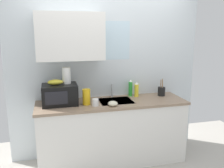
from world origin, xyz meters
TOP-DOWN VIEW (x-y plane):
  - kitchen_wall_assembly at (-0.10, 0.31)m, footprint 2.85×0.42m
  - counter_unit at (0.00, 0.00)m, footprint 2.08×0.63m
  - sink_faucet at (0.06, 0.24)m, footprint 0.03×0.03m
  - microwave at (-0.70, 0.05)m, footprint 0.46×0.35m
  - banana_bunch at (-0.75, 0.05)m, footprint 0.20×0.11m
  - paper_towel_roll at (-0.60, 0.10)m, footprint 0.11×0.11m
  - dish_soap_bottle_green at (0.34, 0.22)m, footprint 0.06×0.06m
  - dish_soap_bottle_yellow at (0.42, 0.16)m, footprint 0.06×0.06m
  - cereal_canister at (-0.36, -0.05)m, footprint 0.10×0.10m
  - mug_white at (-0.26, -0.14)m, footprint 0.08×0.08m
  - utensil_crock at (0.80, 0.12)m, footprint 0.11×0.11m
  - small_bowl at (-0.04, -0.20)m, footprint 0.13×0.13m

SIDE VIEW (x-z plane):
  - counter_unit at x=0.00m, z-range 0.01..0.91m
  - small_bowl at x=-0.04m, z-range 0.90..0.96m
  - mug_white at x=-0.26m, z-range 0.90..0.99m
  - utensil_crock at x=0.80m, z-range 0.84..1.10m
  - sink_faucet at x=0.06m, z-range 0.90..1.09m
  - cereal_canister at x=-0.36m, z-range 0.90..1.11m
  - dish_soap_bottle_yellow at x=0.42m, z-range 0.89..1.12m
  - dish_soap_bottle_green at x=0.34m, z-range 0.89..1.15m
  - microwave at x=-0.70m, z-range 0.90..1.17m
  - banana_bunch at x=-0.75m, z-range 1.17..1.24m
  - paper_towel_roll at x=-0.60m, z-range 1.17..1.39m
  - kitchen_wall_assembly at x=-0.10m, z-range 0.11..2.61m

